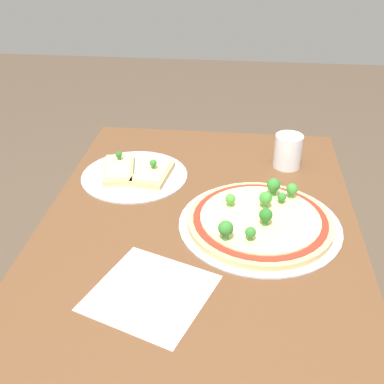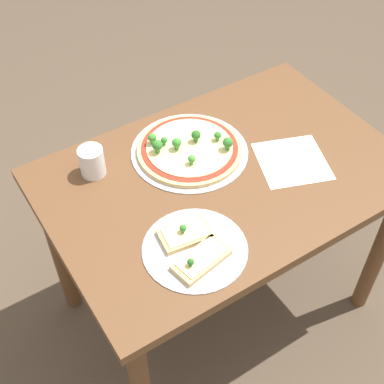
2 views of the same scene
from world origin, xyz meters
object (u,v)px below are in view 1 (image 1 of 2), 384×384
Objects in this scene: dining_table at (197,268)px; pizza_tray_whole at (260,220)px; pizza_tray_slice at (135,173)px; drinking_cup at (288,151)px.

pizza_tray_whole reaches higher than dining_table.
drinking_cup is at bearing 103.61° from pizza_tray_slice.
drinking_cup is at bearing 165.22° from pizza_tray_whole.
pizza_tray_whole is (-0.04, 0.14, 0.13)m from dining_table.
pizza_tray_slice is at bearing -140.57° from dining_table.
pizza_tray_slice is (-0.24, -0.20, 0.12)m from dining_table.
drinking_cup is (-0.30, 0.08, 0.03)m from pizza_tray_whole.
pizza_tray_slice is 3.06× the size of drinking_cup.
dining_table is at bearing -74.90° from pizza_tray_whole.
dining_table is at bearing -33.12° from drinking_cup.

